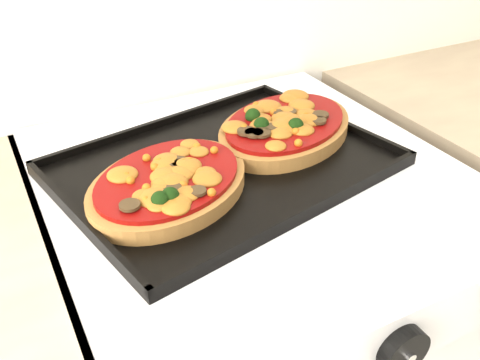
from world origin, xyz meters
TOP-DOWN VIEW (x-y plane):
  - control_panel at (-0.05, 1.39)m, footprint 0.60×0.02m
  - knob_center at (-0.04, 1.37)m, footprint 0.06×0.02m
  - baking_tray at (-0.08, 1.71)m, footprint 0.52×0.42m
  - pizza_left at (-0.18, 1.68)m, footprint 0.30×0.28m
  - pizza_right at (0.05, 1.75)m, footprint 0.31×0.28m

SIDE VIEW (x-z plane):
  - control_panel at x=-0.05m, z-range 0.81..0.90m
  - knob_center at x=-0.04m, z-range 0.82..0.89m
  - baking_tray at x=-0.08m, z-range 0.91..0.93m
  - pizza_left at x=-0.18m, z-range 0.92..0.96m
  - pizza_right at x=0.05m, z-range 0.92..0.96m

